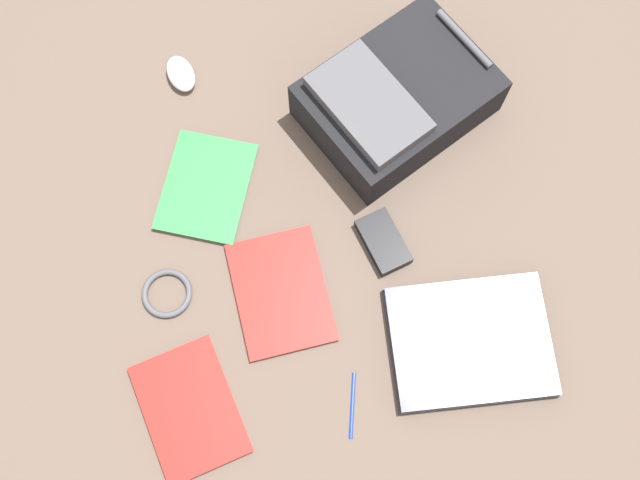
{
  "coord_description": "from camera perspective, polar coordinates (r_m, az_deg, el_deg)",
  "views": [
    {
      "loc": [
        -0.12,
        -0.5,
        1.62
      ],
      "look_at": [
        -0.03,
        -0.01,
        0.02
      ],
      "focal_mm": 41.84,
      "sensor_mm": 36.0,
      "label": 1
    }
  ],
  "objects": [
    {
      "name": "power_brick",
      "position": [
        1.68,
        4.86,
        -0.13
      ],
      "size": [
        0.11,
        0.15,
        0.03
      ],
      "primitive_type": "cube",
      "rotation": [
        0.0,
        0.0,
        0.27
      ],
      "color": "black",
      "rests_on": "ground_plane"
    },
    {
      "name": "computer_mouse",
      "position": [
        1.87,
        -10.6,
        12.39
      ],
      "size": [
        0.09,
        0.11,
        0.04
      ],
      "primitive_type": "ellipsoid",
      "rotation": [
        0.0,
        0.0,
        0.25
      ],
      "color": "silver",
      "rests_on": "ground_plane"
    },
    {
      "name": "ground_plane",
      "position": [
        1.7,
        0.87,
        0.39
      ],
      "size": [
        3.31,
        3.31,
        0.0
      ],
      "primitive_type": "plane",
      "color": "brown"
    },
    {
      "name": "backpack",
      "position": [
        1.76,
        5.8,
        10.69
      ],
      "size": [
        0.5,
        0.45,
        0.16
      ],
      "color": "black",
      "rests_on": "ground_plane"
    },
    {
      "name": "book_manual",
      "position": [
        1.66,
        -3.0,
        -4.01
      ],
      "size": [
        0.22,
        0.28,
        0.01
      ],
      "color": "silver",
      "rests_on": "ground_plane"
    },
    {
      "name": "laptop",
      "position": [
        1.65,
        11.4,
        -7.62
      ],
      "size": [
        0.36,
        0.3,
        0.03
      ],
      "color": "#24242C",
      "rests_on": "ground_plane"
    },
    {
      "name": "pen_black",
      "position": [
        1.62,
        2.5,
        -12.52
      ],
      "size": [
        0.04,
        0.14,
        0.01
      ],
      "primitive_type": "cylinder",
      "rotation": [
        1.57,
        0.0,
        -0.25
      ],
      "color": "#1933B2",
      "rests_on": "ground_plane"
    },
    {
      "name": "book_red",
      "position": [
        1.75,
        -8.68,
        4.02
      ],
      "size": [
        0.27,
        0.3,
        0.02
      ],
      "color": "silver",
      "rests_on": "ground_plane"
    },
    {
      "name": "book_comic",
      "position": [
        1.64,
        -9.9,
        -12.64
      ],
      "size": [
        0.24,
        0.3,
        0.02
      ],
      "color": "silver",
      "rests_on": "ground_plane"
    },
    {
      "name": "cable_coil",
      "position": [
        1.69,
        -11.63,
        -4.03
      ],
      "size": [
        0.11,
        0.11,
        0.01
      ],
      "primitive_type": "torus",
      "color": "#4C4C51",
      "rests_on": "ground_plane"
    }
  ]
}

